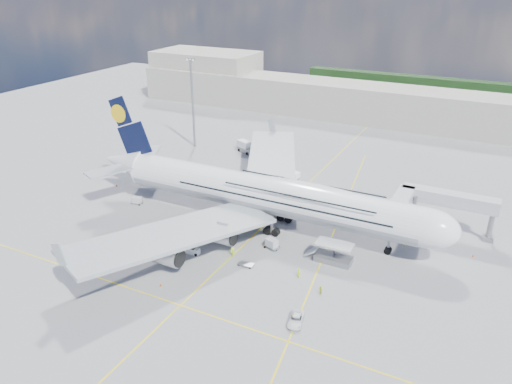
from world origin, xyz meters
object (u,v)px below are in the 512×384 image
at_px(jet_bridge, 430,202).
at_px(cone_wing_left_outer, 273,185).
at_px(dolly_nose_near, 272,243).
at_px(crew_tug, 233,252).
at_px(baggage_tug, 193,251).
at_px(catering_truck_outer, 246,147).
at_px(cargo_loader, 333,255).
at_px(service_van, 296,320).
at_px(dolly_row_a, 164,243).
at_px(crew_wing, 175,261).
at_px(dolly_row_b, 168,231).
at_px(cone_wing_left_inner, 232,185).
at_px(cone_tail, 117,185).
at_px(dolly_row_c, 177,230).
at_px(dolly_nose_far, 246,264).
at_px(crew_van, 299,273).
at_px(light_mast, 193,102).
at_px(crew_loader, 320,291).
at_px(cone_nose, 473,255).
at_px(catering_truck_inner, 288,174).
at_px(cone_wing_right_outer, 161,284).
at_px(crew_nose, 405,243).
at_px(cone_wing_right_inner, 184,255).
at_px(airliner, 266,194).
at_px(dolly_back, 137,200).

xyz_separation_m(jet_bridge, cone_wing_left_outer, (-36.54, 7.55, -6.55)).
relative_size(dolly_nose_near, crew_tug, 1.81).
height_order(baggage_tug, catering_truck_outer, catering_truck_outer).
distance_m(dolly_nose_near, catering_truck_outer, 53.34).
xyz_separation_m(cargo_loader, service_van, (0.81, -18.75, -0.65)).
xyz_separation_m(dolly_row_a, crew_wing, (5.54, -4.25, -0.01)).
bearing_deg(service_van, cone_wing_left_outer, 106.41).
xyz_separation_m(dolly_row_b, cone_wing_left_outer, (8.04, 31.25, -0.67)).
bearing_deg(dolly_nose_near, cone_wing_left_inner, 152.62).
bearing_deg(dolly_row_b, crew_tug, -27.74).
height_order(catering_truck_outer, cone_tail, catering_truck_outer).
bearing_deg(dolly_row_a, cone_wing_left_inner, 99.69).
height_order(dolly_row_c, crew_tug, crew_tug).
relative_size(dolly_nose_far, crew_van, 1.78).
distance_m(dolly_nose_near, crew_tug, 7.74).
distance_m(dolly_row_c, catering_truck_outer, 49.40).
height_order(light_mast, baggage_tug, light_mast).
height_order(dolly_row_b, dolly_row_c, dolly_row_b).
distance_m(crew_loader, crew_van, 5.94).
height_order(cargo_loader, cone_nose, cargo_loader).
distance_m(dolly_nose_far, dolly_nose_near, 7.70).
height_order(catering_truck_inner, cone_wing_right_outer, catering_truck_inner).
height_order(crew_nose, crew_van, crew_nose).
distance_m(dolly_nose_far, cone_tail, 47.31).
relative_size(cone_wing_right_inner, cone_wing_right_outer, 1.07).
height_order(light_mast, catering_truck_inner, light_mast).
bearing_deg(service_van, cone_wing_right_inner, 149.78).
bearing_deg(crew_loader, catering_truck_outer, 177.04).
xyz_separation_m(airliner, cargo_loader, (16.56, -7.11, -5.62)).
height_order(dolly_row_b, service_van, dolly_row_b).
relative_size(catering_truck_outer, cone_wing_right_inner, 10.55).
bearing_deg(crew_nose, dolly_row_a, 152.46).
relative_size(light_mast, dolly_back, 9.12).
bearing_deg(catering_truck_outer, jet_bridge, -1.20).
xyz_separation_m(dolly_row_b, service_van, (32.40, -13.09, -0.37)).
bearing_deg(airliner, jet_bridge, 20.31).
bearing_deg(dolly_row_c, catering_truck_outer, 86.31).
xyz_separation_m(crew_nose, crew_loader, (-8.92, -21.14, -0.09)).
height_order(dolly_nose_near, cone_wing_left_inner, dolly_nose_near).
height_order(dolly_row_a, cone_tail, dolly_row_a).
bearing_deg(dolly_nose_far, cone_tail, 154.07).
relative_size(airliner, cone_wing_left_outer, 125.85).
bearing_deg(cone_wing_right_outer, catering_truck_outer, 105.71).
bearing_deg(dolly_row_c, service_van, -40.35).
relative_size(crew_loader, cone_wing_left_outer, 2.50).
xyz_separation_m(service_van, cone_wing_left_inner, (-33.26, 40.11, -0.35)).
bearing_deg(crew_tug, service_van, -40.82).
height_order(baggage_tug, crew_tug, crew_tug).
bearing_deg(dolly_row_a, dolly_nose_near, 30.56).
xyz_separation_m(dolly_row_b, dolly_nose_far, (18.54, -2.64, -0.66)).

